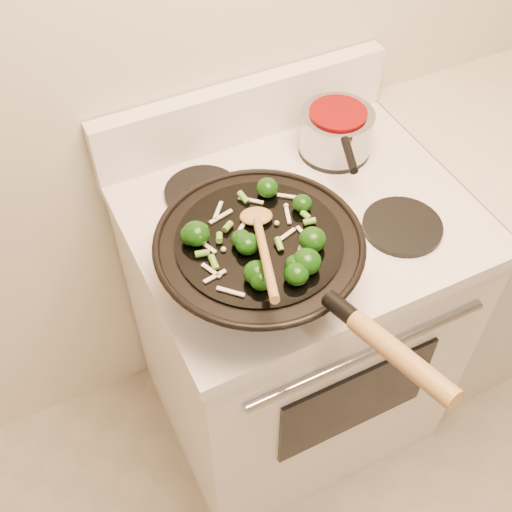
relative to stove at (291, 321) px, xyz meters
name	(u,v)px	position (x,y,z in m)	size (l,w,h in m)	color
stove	(291,321)	(0.00, 0.00, 0.00)	(0.78, 0.67, 1.08)	white
counter_unit	(499,230)	(0.78, 0.03, -0.01)	(0.75, 0.62, 0.91)	silver
wok	(261,260)	(-0.18, -0.16, 0.53)	(0.42, 0.68, 0.22)	black
stirfry	(265,244)	(-0.18, -0.18, 0.61)	(0.27, 0.27, 0.05)	#0E3708
wooden_spoon	(261,237)	(-0.19, -0.18, 0.62)	(0.14, 0.29, 0.10)	olive
saucepan	(336,130)	(0.18, 0.15, 0.52)	(0.18, 0.28, 0.11)	#989AA0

